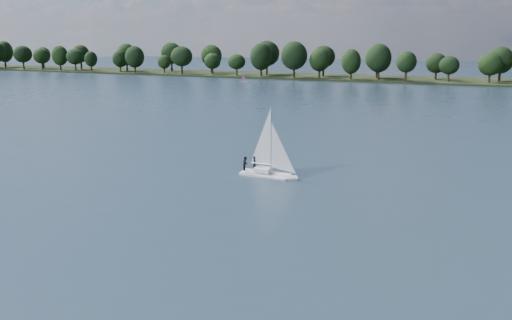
# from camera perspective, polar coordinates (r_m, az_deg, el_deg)

# --- Properties ---
(ground) EXTENTS (700.00, 700.00, 0.00)m
(ground) POSITION_cam_1_polar(r_m,az_deg,el_deg) (130.99, 12.41, 4.51)
(ground) COLOR #233342
(ground) RESTS_ON ground
(far_shore) EXTENTS (660.00, 40.00, 1.50)m
(far_shore) POSITION_cam_1_polar(r_m,az_deg,el_deg) (240.73, 19.06, 7.41)
(far_shore) COLOR black
(far_shore) RESTS_ON ground
(sailboat) EXTENTS (6.95, 2.20, 9.05)m
(sailboat) POSITION_cam_1_polar(r_m,az_deg,el_deg) (68.95, 0.97, 0.39)
(sailboat) COLOR white
(sailboat) RESTS_ON ground
(dinghy_pink) EXTENTS (2.87, 2.16, 4.29)m
(dinghy_pink) POSITION_cam_1_polar(r_m,az_deg,el_deg) (225.54, -1.16, 8.05)
(dinghy_pink) COLOR silver
(dinghy_pink) RESTS_ON ground
(pontoon) EXTENTS (4.13, 2.28, 0.50)m
(pontoon) POSITION_cam_1_polar(r_m,az_deg,el_deg) (324.38, -20.23, 8.34)
(pontoon) COLOR #525557
(pontoon) RESTS_ON ground
(treeline) EXTENTS (562.33, 73.36, 18.29)m
(treeline) POSITION_cam_1_polar(r_m,az_deg,el_deg) (237.12, 17.73, 9.38)
(treeline) COLOR black
(treeline) RESTS_ON ground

